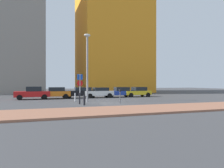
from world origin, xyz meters
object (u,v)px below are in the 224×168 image
parked_car_orange (55,93)px  parked_car_yellow (138,92)px  parked_car_black (81,92)px  traffic_bollard_near (84,100)px  traffic_bollard_mid (75,97)px  traffic_bollard_far (80,99)px  parked_car_white (99,92)px  parking_sign_post (80,85)px  parked_car_blue (120,92)px  street_lamp (87,62)px  parked_car_red (33,93)px  parking_meter (120,94)px

parked_car_orange → parked_car_yellow: 11.80m
parked_car_black → traffic_bollard_near: bearing=-98.1°
parked_car_orange → parked_car_black: 3.39m
parked_car_black → traffic_bollard_mid: size_ratio=5.02×
parked_car_orange → parked_car_black: bearing=2.5°
traffic_bollard_far → parked_car_orange: bearing=102.8°
parked_car_white → traffic_bollard_mid: (-4.02, -4.83, -0.29)m
parking_sign_post → traffic_bollard_mid: (-0.17, 2.13, -1.38)m
traffic_bollard_mid → parked_car_blue: bearing=35.3°
parked_car_orange → traffic_bollard_far: bearing=-77.2°
street_lamp → parked_car_yellow: bearing=33.2°
traffic_bollard_near → parked_car_black: bearing=81.9°
parking_sign_post → traffic_bollard_far: 1.61m
parked_car_red → parked_car_black: bearing=4.6°
street_lamp → parked_car_blue: bearing=44.5°
traffic_bollard_mid → traffic_bollard_far: traffic_bollard_far is taller
parked_car_white → traffic_bollard_far: (-4.04, -7.89, -0.21)m
parked_car_white → parking_meter: 8.58m
parked_car_blue → traffic_bollard_mid: 8.84m
parking_sign_post → parked_car_black: bearing=79.4°
parking_sign_post → traffic_bollard_near: 2.48m
parked_car_yellow → street_lamp: 11.04m
parked_car_yellow → street_lamp: bearing=-146.8°
street_lamp → parked_car_black: bearing=86.7°
parked_car_black → parking_meter: 9.21m
parked_car_yellow → parked_car_black: bearing=178.3°
street_lamp → traffic_bollard_mid: bearing=145.6°
traffic_bollard_far → parked_car_black: bearing=79.3°
parked_car_black → traffic_bollard_far: 8.37m
parked_car_red → parked_car_white: 8.57m
parked_car_red → street_lamp: street_lamp is taller
parked_car_yellow → parking_sign_post: bearing=-144.2°
parking_sign_post → traffic_bollard_mid: bearing=94.5°
parking_sign_post → parking_meter: bearing=-23.7°
traffic_bollard_mid → traffic_bollard_far: 3.07m
parked_car_blue → traffic_bollard_far: 10.92m
parking_sign_post → traffic_bollard_far: parking_sign_post is taller
traffic_bollard_far → traffic_bollard_near: bearing=-78.6°
parked_car_red → traffic_bollard_mid: size_ratio=4.56×
traffic_bollard_near → traffic_bollard_mid: 4.20m
traffic_bollard_near → street_lamp: bearing=73.8°
parked_car_blue → parked_car_white: bearing=-174.9°
parked_car_black → traffic_bollard_mid: 5.39m
parking_sign_post → traffic_bollard_far: (-0.20, -0.93, -1.30)m
parked_car_orange → parked_car_blue: 9.07m
traffic_bollard_far → traffic_bollard_mid: bearing=89.5°
parked_car_red → traffic_bollard_mid: bearing=-45.7°
parked_car_yellow → parking_meter: parked_car_yellow is taller
parked_car_blue → traffic_bollard_far: parked_car_blue is taller
parking_meter → traffic_bollard_near: bearing=-172.9°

